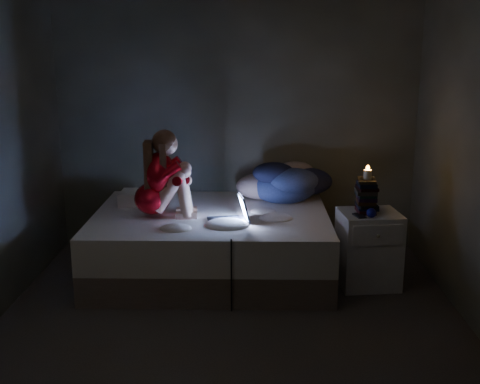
{
  "coord_description": "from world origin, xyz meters",
  "views": [
    {
      "loc": [
        0.14,
        -4.09,
        2.09
      ],
      "look_at": [
        0.05,
        1.0,
        0.8
      ],
      "focal_mm": 44.8,
      "sensor_mm": 36.0,
      "label": 1
    }
  ],
  "objects_px": {
    "bed": "(211,243)",
    "phone": "(357,215)",
    "nightstand": "(368,249)",
    "laptop": "(227,208)",
    "candle": "(368,173)",
    "woman": "(151,174)"
  },
  "relations": [
    {
      "from": "bed",
      "to": "candle",
      "type": "xyz_separation_m",
      "value": [
        1.34,
        -0.24,
        0.72
      ]
    },
    {
      "from": "bed",
      "to": "nightstand",
      "type": "distance_m",
      "value": 1.41
    },
    {
      "from": "bed",
      "to": "laptop",
      "type": "bearing_deg",
      "value": -59.17
    },
    {
      "from": "candle",
      "to": "woman",
      "type": "bearing_deg",
      "value": 176.32
    },
    {
      "from": "woman",
      "to": "nightstand",
      "type": "distance_m",
      "value": 2.0
    },
    {
      "from": "laptop",
      "to": "phone",
      "type": "xyz_separation_m",
      "value": [
        1.1,
        -0.09,
        -0.03
      ]
    },
    {
      "from": "nightstand",
      "to": "woman",
      "type": "bearing_deg",
      "value": 169.55
    },
    {
      "from": "bed",
      "to": "phone",
      "type": "height_order",
      "value": "phone"
    },
    {
      "from": "bed",
      "to": "nightstand",
      "type": "xyz_separation_m",
      "value": [
        1.38,
        -0.25,
        0.04
      ]
    },
    {
      "from": "nightstand",
      "to": "candle",
      "type": "xyz_separation_m",
      "value": [
        -0.04,
        0.0,
        0.68
      ]
    },
    {
      "from": "woman",
      "to": "phone",
      "type": "relative_size",
      "value": 5.56
    },
    {
      "from": "phone",
      "to": "nightstand",
      "type": "bearing_deg",
      "value": 30.94
    },
    {
      "from": "candle",
      "to": "phone",
      "type": "distance_m",
      "value": 0.37
    },
    {
      "from": "nightstand",
      "to": "bed",
      "type": "bearing_deg",
      "value": 163.1
    },
    {
      "from": "laptop",
      "to": "bed",
      "type": "bearing_deg",
      "value": 109.94
    },
    {
      "from": "laptop",
      "to": "woman",
      "type": "bearing_deg",
      "value": 157.11
    },
    {
      "from": "laptop",
      "to": "phone",
      "type": "distance_m",
      "value": 1.1
    },
    {
      "from": "nightstand",
      "to": "candle",
      "type": "distance_m",
      "value": 0.68
    },
    {
      "from": "nightstand",
      "to": "laptop",
      "type": "bearing_deg",
      "value": 174.13
    },
    {
      "from": "bed",
      "to": "phone",
      "type": "xyz_separation_m",
      "value": [
        1.26,
        -0.35,
        0.38
      ]
    },
    {
      "from": "laptop",
      "to": "candle",
      "type": "distance_m",
      "value": 1.22
    },
    {
      "from": "candle",
      "to": "phone",
      "type": "height_order",
      "value": "candle"
    }
  ]
}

